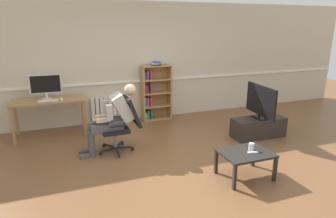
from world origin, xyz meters
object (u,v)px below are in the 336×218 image
object	(u,v)px
imac_monitor	(46,85)
tv_screen	(261,101)
radiator	(110,110)
tv_stand	(258,127)
computer_desk	(49,104)
drinking_glass	(251,147)
person_seated	(113,117)
computer_mouse	(62,99)
bookshelf	(154,92)
office_chair	(123,122)
keyboard	(48,101)
coffee_table	(246,155)
spare_remote	(253,152)

from	to	relation	value
imac_monitor	tv_screen	xyz separation A→B (m)	(3.94, -1.63, -0.30)
radiator	tv_stand	size ratio (longest dim) A/B	0.80
computer_desk	drinking_glass	distance (m)	3.98
tv_stand	person_seated	bearing A→B (deg)	173.95
computer_mouse	radiator	world-z (taller)	computer_mouse
bookshelf	drinking_glass	bearing A→B (deg)	-80.97
office_chair	tv_screen	distance (m)	2.71
computer_desk	tv_screen	xyz separation A→B (m)	(3.92, -1.55, 0.08)
computer_mouse	keyboard	bearing A→B (deg)	-175.42
coffee_table	spare_remote	xyz separation A→B (m)	(0.08, -0.06, 0.06)
computer_desk	keyboard	xyz separation A→B (m)	(0.01, -0.14, 0.11)
keyboard	computer_mouse	bearing A→B (deg)	4.58
computer_desk	tv_stand	world-z (taller)	computer_desk
keyboard	radiator	distance (m)	1.45
keyboard	computer_mouse	size ratio (longest dim) A/B	3.74
radiator	person_seated	size ratio (longest dim) A/B	0.71
computer_mouse	computer_desk	bearing A→B (deg)	154.88
radiator	tv_stand	bearing A→B (deg)	-36.33
computer_mouse	drinking_glass	size ratio (longest dim) A/B	0.90
office_chair	bookshelf	bearing A→B (deg)	144.21
tv_stand	tv_screen	bearing A→B (deg)	-5.07
bookshelf	spare_remote	world-z (taller)	bookshelf
tv_stand	coffee_table	distance (m)	1.78
keyboard	tv_screen	world-z (taller)	tv_screen
imac_monitor	person_seated	distance (m)	1.75
person_seated	spare_remote	bearing A→B (deg)	45.29
tv_screen	coffee_table	distance (m)	1.82
radiator	office_chair	xyz separation A→B (m)	(-0.05, -1.63, 0.22)
bookshelf	person_seated	distance (m)	1.99
computer_desk	office_chair	distance (m)	1.75
computer_desk	imac_monitor	xyz separation A→B (m)	(-0.02, 0.08, 0.38)
bookshelf	coffee_table	size ratio (longest dim) A/B	1.85
imac_monitor	tv_screen	distance (m)	4.27
computer_mouse	spare_remote	xyz separation A→B (m)	(2.52, -2.78, -0.36)
tv_screen	coffee_table	xyz separation A→B (m)	(-1.22, -1.29, -0.39)
person_seated	computer_desk	bearing A→B (deg)	-140.21
imac_monitor	computer_desk	bearing A→B (deg)	-76.78
coffee_table	drinking_glass	distance (m)	0.15
coffee_table	spare_remote	bearing A→B (deg)	-40.61
office_chair	drinking_glass	bearing A→B (deg)	44.54
computer_mouse	tv_stand	size ratio (longest dim) A/B	0.09
office_chair	coffee_table	distance (m)	2.18
keyboard	coffee_table	xyz separation A→B (m)	(2.69, -2.70, -0.42)
computer_desk	spare_remote	world-z (taller)	computer_desk
keyboard	coffee_table	distance (m)	3.84
imac_monitor	coffee_table	xyz separation A→B (m)	(2.72, -2.92, -0.69)
tv_stand	tv_screen	xyz separation A→B (m)	(0.00, -0.00, 0.54)
person_seated	spare_remote	distance (m)	2.40
computer_mouse	person_seated	xyz separation A→B (m)	(0.80, -1.13, -0.13)
keyboard	computer_mouse	distance (m)	0.25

